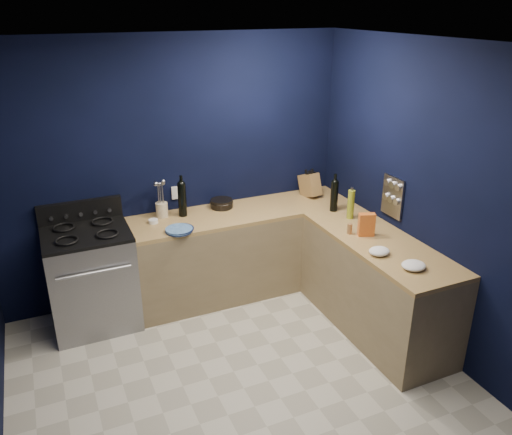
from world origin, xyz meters
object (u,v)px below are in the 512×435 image
knife_block (310,185)px  plate_stack (179,230)px  gas_range (92,280)px  crouton_bag (366,225)px  utensil_crock (162,210)px

knife_block → plate_stack: bearing=-177.4°
gas_range → knife_block: knife_block is taller
knife_block → crouton_bag: size_ratio=1.14×
utensil_crock → crouton_bag: crouton_bag is taller
plate_stack → utensil_crock: utensil_crock is taller
plate_stack → knife_block: size_ratio=1.03×
gas_range → plate_stack: plate_stack is taller
utensil_crock → crouton_bag: size_ratio=0.69×
plate_stack → knife_block: knife_block is taller
plate_stack → knife_block: 1.60m
plate_stack → gas_range: bearing=164.6°
plate_stack → utensil_crock: (-0.05, 0.41, 0.06)m
crouton_bag → gas_range: bearing=177.7°
plate_stack → crouton_bag: crouton_bag is taller
plate_stack → crouton_bag: (1.52, -0.76, 0.09)m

